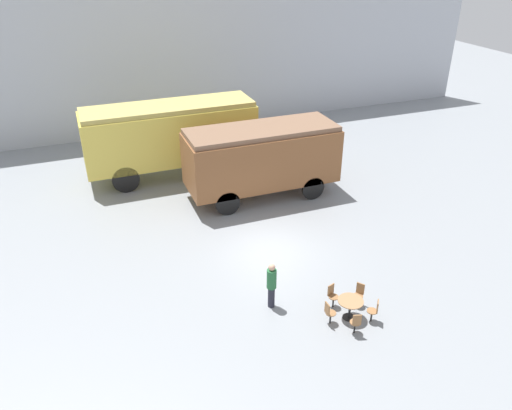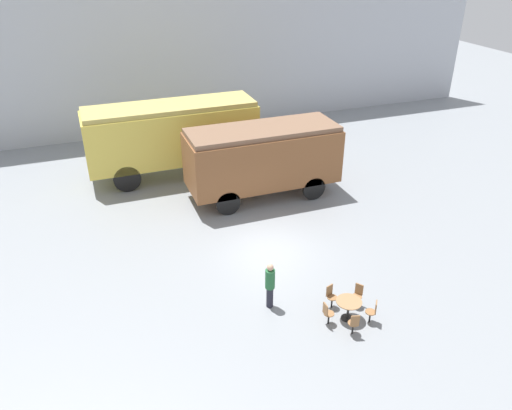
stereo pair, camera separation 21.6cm
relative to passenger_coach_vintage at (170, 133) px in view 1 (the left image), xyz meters
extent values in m
plane|color=gray|center=(2.05, -8.69, -2.37)|extent=(80.00, 80.00, 0.00)
cube|color=#B2B7C1|center=(2.05, 7.08, 2.13)|extent=(44.00, 0.15, 9.00)
cube|color=#E0C64C|center=(0.00, 0.00, -0.09)|extent=(8.92, 2.65, 2.78)
cube|color=tan|center=(0.00, 0.00, 1.42)|extent=(8.74, 2.44, 0.24)
cylinder|color=black|center=(2.68, -1.26, -1.68)|extent=(1.38, 0.12, 1.38)
cylinder|color=black|center=(2.68, 1.26, -1.68)|extent=(1.38, 0.12, 1.38)
cylinder|color=black|center=(-2.68, -1.26, -1.68)|extent=(1.38, 0.12, 1.38)
cylinder|color=black|center=(-2.68, 1.26, -1.68)|extent=(1.38, 0.12, 1.38)
cube|color=brown|center=(3.58, -4.02, -0.33)|extent=(7.33, 2.77, 2.56)
cube|color=brown|center=(3.58, -4.02, 1.07)|extent=(7.18, 2.55, 0.24)
cylinder|color=black|center=(5.78, -5.34, -1.79)|extent=(1.18, 0.12, 1.18)
cylinder|color=black|center=(5.78, -2.69, -1.79)|extent=(1.18, 0.12, 1.18)
cylinder|color=black|center=(1.38, -5.34, -1.79)|extent=(1.18, 0.12, 1.18)
cylinder|color=black|center=(1.38, -2.69, -1.79)|extent=(1.18, 0.12, 1.18)
cylinder|color=black|center=(2.98, -13.62, -2.36)|extent=(0.44, 0.44, 0.02)
cylinder|color=black|center=(2.98, -13.62, -2.01)|extent=(0.08, 0.08, 0.68)
cylinder|color=#9E754C|center=(2.98, -13.62, -1.66)|extent=(0.87, 0.87, 0.03)
cylinder|color=black|center=(2.25, -13.64, -2.16)|extent=(0.06, 0.06, 0.42)
cylinder|color=olive|center=(2.25, -13.64, -1.94)|extent=(0.36, 0.36, 0.03)
cube|color=olive|center=(2.10, -13.64, -1.71)|extent=(0.04, 0.29, 0.42)
cylinder|color=black|center=(2.77, -14.33, -2.16)|extent=(0.06, 0.06, 0.42)
cylinder|color=olive|center=(2.77, -14.33, -1.94)|extent=(0.36, 0.36, 0.03)
cube|color=olive|center=(2.72, -14.47, -1.71)|extent=(0.29, 0.12, 0.42)
cylinder|color=black|center=(3.59, -14.05, -2.16)|extent=(0.06, 0.06, 0.42)
cylinder|color=olive|center=(3.59, -14.05, -1.94)|extent=(0.36, 0.36, 0.03)
cube|color=olive|center=(3.71, -14.14, -1.71)|extent=(0.20, 0.26, 0.42)
cylinder|color=black|center=(3.57, -13.18, -2.16)|extent=(0.06, 0.06, 0.42)
cylinder|color=olive|center=(3.57, -13.18, -1.94)|extent=(0.36, 0.36, 0.03)
cube|color=olive|center=(3.69, -13.09, -1.71)|extent=(0.20, 0.25, 0.42)
cylinder|color=black|center=(2.75, -12.93, -2.16)|extent=(0.06, 0.06, 0.42)
cylinder|color=olive|center=(2.75, -12.93, -1.94)|extent=(0.36, 0.36, 0.03)
cube|color=olive|center=(2.70, -12.78, -1.71)|extent=(0.29, 0.13, 0.42)
cylinder|color=#262633|center=(0.74, -12.11, -1.97)|extent=(0.24, 0.24, 0.82)
cylinder|color=#266638|center=(0.74, -12.11, -1.20)|extent=(0.34, 0.34, 0.73)
sphere|color=tan|center=(0.74, -12.11, -0.72)|extent=(0.24, 0.24, 0.24)
camera|label=1|loc=(-4.71, -24.77, 9.09)|focal=35.00mm
camera|label=2|loc=(-4.51, -24.85, 9.09)|focal=35.00mm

